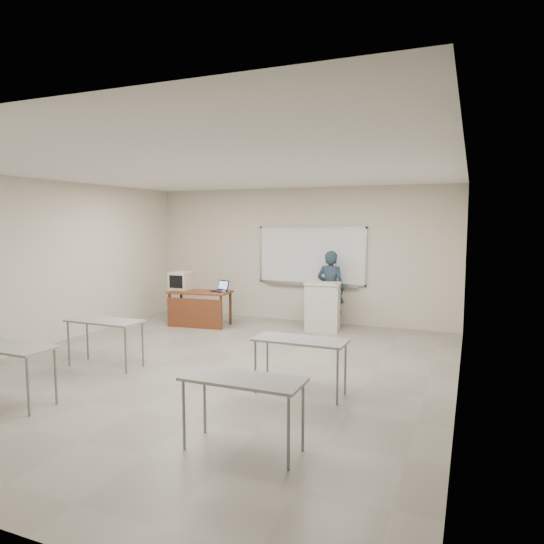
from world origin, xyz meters
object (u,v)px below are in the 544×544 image
at_px(whiteboard, 311,256).
at_px(instructor_desk, 198,302).
at_px(crt_monitor, 181,281).
at_px(laptop, 220,289).
at_px(keyboard, 328,283).
at_px(presenter, 331,289).
at_px(mouse, 224,291).
at_px(podium, 323,307).

distance_m(whiteboard, instructor_desk, 2.70).
relative_size(instructor_desk, crt_monitor, 2.76).
height_order(laptop, keyboard, keyboard).
relative_size(keyboard, presenter, 0.25).
height_order(whiteboard, keyboard, whiteboard).
height_order(instructor_desk, presenter, presenter).
relative_size(instructor_desk, mouse, 13.26).
height_order(whiteboard, crt_monitor, whiteboard).
bearing_deg(keyboard, laptop, -161.04).
relative_size(podium, laptop, 3.17).
distance_m(crt_monitor, presenter, 3.30).
height_order(mouse, keyboard, keyboard).
distance_m(whiteboard, presenter, 0.90).
xyz_separation_m(whiteboard, laptop, (-1.70, -1.14, -0.67)).
bearing_deg(keyboard, mouse, -157.96).
bearing_deg(crt_monitor, mouse, -6.17).
relative_size(podium, crt_monitor, 2.10).
xyz_separation_m(crt_monitor, keyboard, (3.30, 0.28, 0.07)).
xyz_separation_m(crt_monitor, laptop, (0.95, 0.03, -0.14)).
distance_m(whiteboard, podium, 1.34).
height_order(crt_monitor, presenter, presenter).
bearing_deg(instructor_desk, whiteboard, 27.80).
height_order(whiteboard, podium, whiteboard).
height_order(instructor_desk, laptop, laptop).
distance_m(podium, laptop, 2.25).
bearing_deg(whiteboard, laptop, -146.17).
distance_m(whiteboard, crt_monitor, 2.95).
height_order(crt_monitor, keyboard, crt_monitor).
xyz_separation_m(laptop, keyboard, (2.35, 0.25, 0.20)).
distance_m(mouse, presenter, 2.29).
xyz_separation_m(crt_monitor, mouse, (1.10, -0.08, -0.17)).
bearing_deg(mouse, instructor_desk, -166.47).
bearing_deg(whiteboard, instructor_desk, -146.25).
relative_size(whiteboard, podium, 2.48).
relative_size(instructor_desk, laptop, 4.17).
xyz_separation_m(instructor_desk, laptop, (0.40, 0.26, 0.28)).
xyz_separation_m(mouse, presenter, (2.09, 0.94, 0.05)).
height_order(instructor_desk, crt_monitor, crt_monitor).
height_order(keyboard, presenter, presenter).
height_order(podium, mouse, podium).
height_order(crt_monitor, mouse, crt_monitor).
bearing_deg(whiteboard, keyboard, -53.79).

